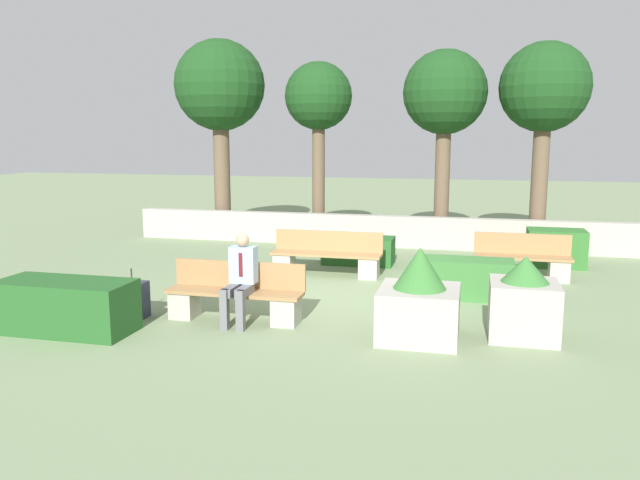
{
  "coord_description": "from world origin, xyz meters",
  "views": [
    {
      "loc": [
        2.26,
        -10.03,
        2.72
      ],
      "look_at": [
        -0.34,
        0.5,
        0.9
      ],
      "focal_mm": 35.0,
      "sensor_mm": 36.0,
      "label": 1
    }
  ],
  "objects_px": {
    "bench_left_side": "(326,258)",
    "bench_right_side": "(522,262)",
    "tree_leftmost": "(220,89)",
    "planter_corner_right": "(524,302)",
    "suitcase": "(133,299)",
    "tree_center_right": "(445,96)",
    "tree_rightmost": "(545,92)",
    "person_seated_man": "(240,275)",
    "tree_center_left": "(318,101)",
    "bench_front": "(235,298)",
    "planter_corner_left": "(419,302)"
  },
  "relations": [
    {
      "from": "planter_corner_right",
      "to": "tree_leftmost",
      "type": "distance_m",
      "value": 10.79
    },
    {
      "from": "bench_right_side",
      "to": "tree_rightmost",
      "type": "xyz_separation_m",
      "value": [
        0.56,
        3.39,
        3.39
      ]
    },
    {
      "from": "suitcase",
      "to": "tree_rightmost",
      "type": "height_order",
      "value": "tree_rightmost"
    },
    {
      "from": "bench_front",
      "to": "person_seated_man",
      "type": "distance_m",
      "value": 0.44
    },
    {
      "from": "tree_leftmost",
      "to": "tree_center_right",
      "type": "bearing_deg",
      "value": 0.3
    },
    {
      "from": "person_seated_man",
      "to": "bench_left_side",
      "type": "bearing_deg",
      "value": 82.0
    },
    {
      "from": "bench_front",
      "to": "bench_left_side",
      "type": "relative_size",
      "value": 0.95
    },
    {
      "from": "bench_front",
      "to": "bench_left_side",
      "type": "xyz_separation_m",
      "value": [
        0.63,
        3.26,
        0.0
      ]
    },
    {
      "from": "bench_right_side",
      "to": "tree_rightmost",
      "type": "distance_m",
      "value": 4.83
    },
    {
      "from": "tree_center_left",
      "to": "tree_rightmost",
      "type": "bearing_deg",
      "value": -1.44
    },
    {
      "from": "tree_leftmost",
      "to": "person_seated_man",
      "type": "bearing_deg",
      "value": -65.65
    },
    {
      "from": "suitcase",
      "to": "tree_center_right",
      "type": "distance_m",
      "value": 9.28
    },
    {
      "from": "tree_leftmost",
      "to": "bench_left_side",
      "type": "bearing_deg",
      "value": -46.41
    },
    {
      "from": "planter_corner_right",
      "to": "person_seated_man",
      "type": "bearing_deg",
      "value": -175.5
    },
    {
      "from": "bench_left_side",
      "to": "planter_corner_left",
      "type": "distance_m",
      "value": 4.08
    },
    {
      "from": "planter_corner_left",
      "to": "suitcase",
      "type": "height_order",
      "value": "planter_corner_left"
    },
    {
      "from": "planter_corner_left",
      "to": "planter_corner_right",
      "type": "xyz_separation_m",
      "value": [
        1.37,
        0.4,
        -0.02
      ]
    },
    {
      "from": "tree_leftmost",
      "to": "planter_corner_right",
      "type": "bearing_deg",
      "value": -44.27
    },
    {
      "from": "planter_corner_left",
      "to": "suitcase",
      "type": "xyz_separation_m",
      "value": [
        -4.3,
        0.02,
        -0.24
      ]
    },
    {
      "from": "tree_rightmost",
      "to": "bench_front",
      "type": "bearing_deg",
      "value": -124.1
    },
    {
      "from": "tree_center_right",
      "to": "tree_rightmost",
      "type": "distance_m",
      "value": 2.28
    },
    {
      "from": "bench_front",
      "to": "tree_leftmost",
      "type": "xyz_separation_m",
      "value": [
        -3.23,
        7.31,
        3.59
      ]
    },
    {
      "from": "bench_left_side",
      "to": "planter_corner_right",
      "type": "height_order",
      "value": "planter_corner_right"
    },
    {
      "from": "suitcase",
      "to": "tree_rightmost",
      "type": "xyz_separation_m",
      "value": [
        6.47,
        7.45,
        3.45
      ]
    },
    {
      "from": "person_seated_man",
      "to": "tree_center_left",
      "type": "bearing_deg",
      "value": 95.35
    },
    {
      "from": "suitcase",
      "to": "tree_center_right",
      "type": "relative_size",
      "value": 0.16
    },
    {
      "from": "tree_leftmost",
      "to": "tree_center_right",
      "type": "height_order",
      "value": "tree_leftmost"
    },
    {
      "from": "bench_right_side",
      "to": "planter_corner_right",
      "type": "relative_size",
      "value": 1.6
    },
    {
      "from": "bench_front",
      "to": "tree_center_left",
      "type": "bearing_deg",
      "value": 94.32
    },
    {
      "from": "planter_corner_left",
      "to": "tree_center_right",
      "type": "bearing_deg",
      "value": 90.87
    },
    {
      "from": "tree_center_right",
      "to": "tree_leftmost",
      "type": "bearing_deg",
      "value": -179.7
    },
    {
      "from": "suitcase",
      "to": "tree_center_left",
      "type": "height_order",
      "value": "tree_center_left"
    },
    {
      "from": "suitcase",
      "to": "tree_center_right",
      "type": "height_order",
      "value": "tree_center_right"
    },
    {
      "from": "bench_left_side",
      "to": "tree_center_left",
      "type": "relative_size",
      "value": 0.47
    },
    {
      "from": "bench_left_side",
      "to": "tree_leftmost",
      "type": "relative_size",
      "value": 0.42
    },
    {
      "from": "bench_front",
      "to": "planter_corner_right",
      "type": "distance_m",
      "value": 4.11
    },
    {
      "from": "planter_corner_left",
      "to": "bench_right_side",
      "type": "bearing_deg",
      "value": 68.5
    },
    {
      "from": "bench_front",
      "to": "bench_right_side",
      "type": "bearing_deg",
      "value": 41.57
    },
    {
      "from": "bench_left_side",
      "to": "bench_right_side",
      "type": "xyz_separation_m",
      "value": [
        3.71,
        0.58,
        -0.01
      ]
    },
    {
      "from": "person_seated_man",
      "to": "tree_center_left",
      "type": "relative_size",
      "value": 0.29
    },
    {
      "from": "planter_corner_right",
      "to": "tree_rightmost",
      "type": "xyz_separation_m",
      "value": [
        0.8,
        7.07,
        3.23
      ]
    },
    {
      "from": "bench_front",
      "to": "tree_rightmost",
      "type": "bearing_deg",
      "value": 55.9
    },
    {
      "from": "person_seated_man",
      "to": "planter_corner_right",
      "type": "bearing_deg",
      "value": 4.5
    },
    {
      "from": "planter_corner_right",
      "to": "tree_center_right",
      "type": "height_order",
      "value": "tree_center_right"
    },
    {
      "from": "tree_rightmost",
      "to": "tree_center_right",
      "type": "bearing_deg",
      "value": 177.3
    },
    {
      "from": "bench_right_side",
      "to": "planter_corner_right",
      "type": "bearing_deg",
      "value": -100.22
    },
    {
      "from": "tree_center_left",
      "to": "planter_corner_left",
      "type": "bearing_deg",
      "value": -66.62
    },
    {
      "from": "tree_leftmost",
      "to": "tree_rightmost",
      "type": "distance_m",
      "value": 8.12
    },
    {
      "from": "bench_right_side",
      "to": "tree_center_right",
      "type": "relative_size",
      "value": 0.38
    },
    {
      "from": "suitcase",
      "to": "tree_leftmost",
      "type": "relative_size",
      "value": 0.14
    }
  ]
}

